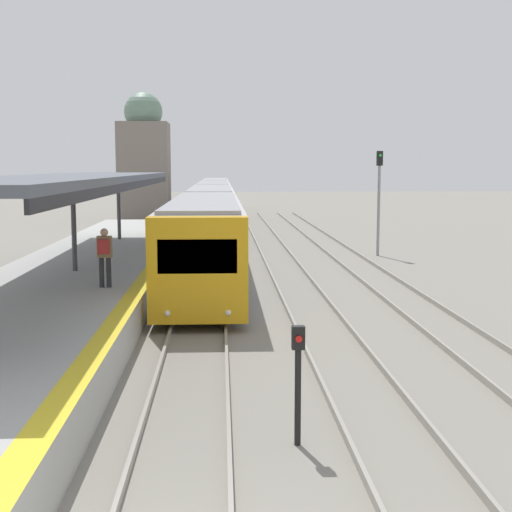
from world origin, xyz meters
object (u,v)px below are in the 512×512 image
person_on_platform (104,253)px  signal_post_near (298,372)px  train_near (212,205)px  signal_mast_far (379,190)px

person_on_platform → signal_post_near: person_on_platform is taller
train_near → person_on_platform: bearing=-95.3°
person_on_platform → signal_post_near: 10.35m
signal_post_near → signal_mast_far: size_ratio=0.37×
signal_mast_far → signal_post_near: bearing=-105.3°
person_on_platform → signal_mast_far: signal_mast_far is taller
train_near → signal_mast_far: size_ratio=12.01×
train_near → signal_post_near: (1.78, -37.91, -0.58)m
signal_post_near → signal_mast_far: bearing=74.7°
person_on_platform → signal_post_near: (4.43, -9.32, -0.76)m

